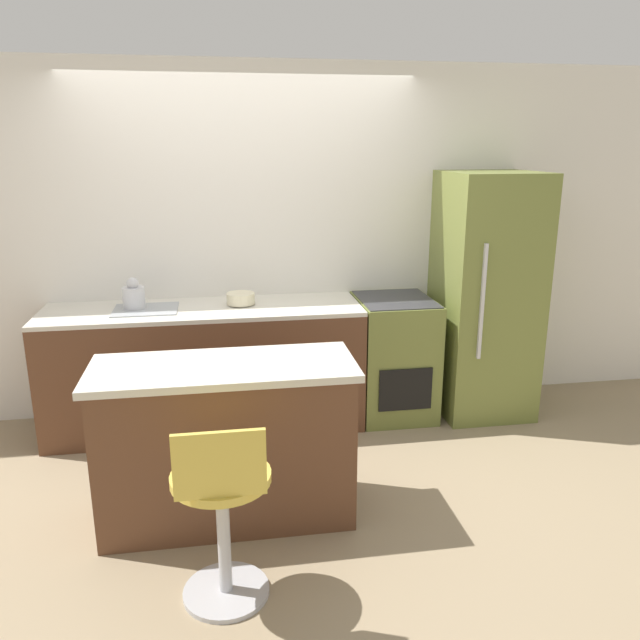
% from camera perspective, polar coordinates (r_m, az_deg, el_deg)
% --- Properties ---
extents(ground_plane, '(14.00, 14.00, 0.00)m').
position_cam_1_polar(ground_plane, '(4.50, -5.77, -11.00)').
color(ground_plane, '#998466').
extents(wall_back, '(8.00, 0.06, 2.60)m').
position_cam_1_polar(wall_back, '(4.76, -6.77, 6.99)').
color(wall_back, white).
rests_on(wall_back, ground_plane).
extents(back_counter, '(2.25, 0.64, 0.91)m').
position_cam_1_polar(back_counter, '(4.63, -10.39, -4.29)').
color(back_counter, brown).
rests_on(back_counter, ground_plane).
extents(kitchen_island, '(1.40, 0.57, 0.90)m').
position_cam_1_polar(kitchen_island, '(3.51, -8.54, -10.94)').
color(kitchen_island, brown).
rests_on(kitchen_island, ground_plane).
extents(oven_range, '(0.56, 0.66, 0.91)m').
position_cam_1_polar(oven_range, '(4.80, 6.75, -3.35)').
color(oven_range, olive).
rests_on(oven_range, ground_plane).
extents(refrigerator, '(0.67, 0.73, 1.83)m').
position_cam_1_polar(refrigerator, '(4.88, 14.86, 2.18)').
color(refrigerator, olive).
rests_on(refrigerator, ground_plane).
extents(stool_chair, '(0.45, 0.45, 0.92)m').
position_cam_1_polar(stool_chair, '(2.92, -8.91, -16.91)').
color(stool_chair, '#B7B7BC').
rests_on(stool_chair, ground_plane).
extents(kettle, '(0.16, 0.16, 0.22)m').
position_cam_1_polar(kettle, '(4.55, -16.67, 2.15)').
color(kettle, silver).
rests_on(kettle, back_counter).
extents(mixing_bowl, '(0.20, 0.20, 0.08)m').
position_cam_1_polar(mixing_bowl, '(4.53, -7.26, 1.98)').
color(mixing_bowl, beige).
rests_on(mixing_bowl, back_counter).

